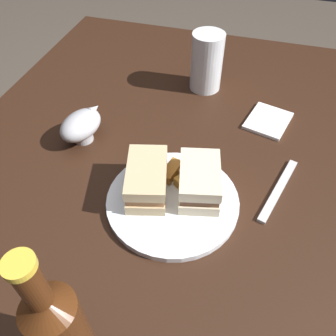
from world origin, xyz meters
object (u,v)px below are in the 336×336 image
(pint_glass, at_px, (206,66))
(cider_bottle, at_px, (62,331))
(sandwich_half_left, at_px, (199,181))
(gravy_boat, at_px, (81,125))
(napkin, at_px, (268,121))
(fork, at_px, (278,190))
(plate, at_px, (173,201))
(sandwich_half_right, at_px, (147,179))

(pint_glass, relative_size, cider_bottle, 0.55)
(sandwich_half_left, xyz_separation_m, pint_glass, (0.37, 0.07, 0.02))
(sandwich_half_left, bearing_deg, gravy_boat, 72.75)
(napkin, bearing_deg, fork, -169.48)
(plate, distance_m, sandwich_half_right, 0.06)
(sandwich_half_left, relative_size, pint_glass, 0.86)
(cider_bottle, xyz_separation_m, napkin, (0.59, -0.21, -0.10))
(pint_glass, xyz_separation_m, fork, (-0.31, -0.22, -0.06))
(cider_bottle, relative_size, fork, 1.51)
(sandwich_half_left, bearing_deg, cider_bottle, 163.65)
(cider_bottle, bearing_deg, sandwich_half_right, -0.15)
(sandwich_half_right, bearing_deg, napkin, -35.29)
(sandwich_half_left, distance_m, napkin, 0.29)
(sandwich_half_right, distance_m, fork, 0.26)
(sandwich_half_left, relative_size, sandwich_half_right, 0.92)
(pint_glass, relative_size, gravy_boat, 1.16)
(sandwich_half_right, height_order, gravy_boat, sandwich_half_right)
(plate, xyz_separation_m, fork, (0.09, -0.19, -0.00))
(sandwich_half_right, height_order, napkin, sandwich_half_right)
(sandwich_half_left, xyz_separation_m, sandwich_half_right, (-0.02, 0.09, -0.00))
(sandwich_half_right, bearing_deg, sandwich_half_left, -77.10)
(napkin, bearing_deg, cider_bottle, 160.89)
(sandwich_half_right, bearing_deg, cider_bottle, 179.85)
(sandwich_half_right, relative_size, gravy_boat, 1.08)
(gravy_boat, bearing_deg, sandwich_half_right, -120.08)
(gravy_boat, xyz_separation_m, fork, (-0.03, -0.43, -0.04))
(pint_glass, bearing_deg, gravy_boat, 142.14)
(sandwich_half_left, distance_m, gravy_boat, 0.30)
(sandwich_half_right, distance_m, pint_glass, 0.39)
(pint_glass, bearing_deg, napkin, -119.93)
(sandwich_half_left, distance_m, cider_bottle, 0.35)
(sandwich_half_left, bearing_deg, plate, 125.22)
(plate, height_order, pint_glass, pint_glass)
(plate, xyz_separation_m, cider_bottle, (-0.30, 0.05, 0.10))
(sandwich_half_left, height_order, napkin, sandwich_half_left)
(pint_glass, distance_m, fork, 0.38)
(sandwich_half_left, bearing_deg, sandwich_half_right, 102.90)
(sandwich_half_left, relative_size, gravy_boat, 1.00)
(plate, bearing_deg, cider_bottle, 169.90)
(gravy_boat, bearing_deg, fork, -94.14)
(napkin, relative_size, fork, 0.61)
(plate, bearing_deg, fork, -65.52)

